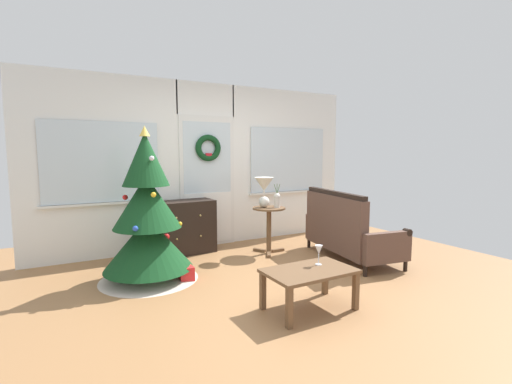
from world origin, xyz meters
TOP-DOWN VIEW (x-y plane):
  - ground_plane at (0.00, 0.00)m, footprint 6.76×6.76m
  - back_wall_with_door at (0.00, 2.08)m, footprint 5.20×0.19m
  - christmas_tree at (-1.19, 0.90)m, footprint 1.13×1.13m
  - dresser_cabinet at (-0.49, 1.79)m, footprint 0.93×0.49m
  - settee_sofa at (1.41, 0.43)m, footprint 0.93×1.64m
  - side_table at (0.61, 1.18)m, footprint 0.50×0.48m
  - table_lamp at (0.55, 1.22)m, footprint 0.28×0.28m
  - flower_vase at (0.71, 1.12)m, footprint 0.11×0.10m
  - coffee_table at (-0.04, -0.66)m, footprint 0.85×0.53m
  - wine_glass at (0.12, -0.59)m, footprint 0.08×0.08m
  - gift_box at (-0.82, 0.65)m, footprint 0.17×0.15m

SIDE VIEW (x-z plane):
  - ground_plane at x=0.00m, z-range 0.00..0.00m
  - gift_box at x=-0.82m, z-range 0.00..0.17m
  - coffee_table at x=-0.04m, z-range 0.14..0.53m
  - settee_sofa at x=1.41m, z-range -0.10..0.86m
  - dresser_cabinet at x=-0.49m, z-range 0.00..0.78m
  - side_table at x=0.61m, z-range 0.14..0.83m
  - wine_glass at x=0.12m, z-range 0.43..0.63m
  - christmas_tree at x=-1.19m, z-range -0.23..1.55m
  - flower_vase at x=0.71m, z-range 0.62..0.97m
  - table_lamp at x=0.55m, z-range 0.75..1.19m
  - back_wall_with_door at x=0.00m, z-range 0.01..2.56m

